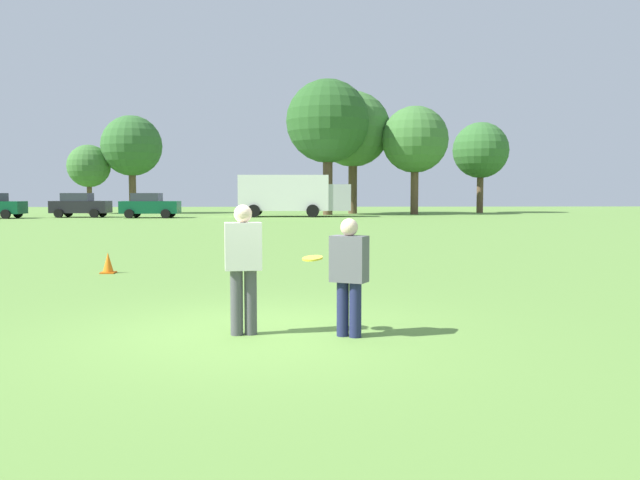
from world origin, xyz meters
The scene contains 14 objects.
ground_plane centered at (0.00, 0.00, 0.00)m, with size 154.87×154.87×0.00m, color #608C3D.
player_thrower centered at (-0.17, -0.13, 0.95)m, with size 0.50×0.33×1.69m.
player_defender centered at (1.18, -0.30, 0.85)m, with size 0.52×0.44×1.52m.
frisbee centered at (0.73, -0.06, 0.99)m, with size 0.27×0.27×0.08m.
traffic_cone centered at (-3.76, 6.51, 0.23)m, with size 0.32×0.32×0.48m.
parked_car_center centered at (-15.46, 41.16, 0.92)m, with size 4.23×2.28×1.82m.
parked_car_mid_right centered at (-10.00, 39.83, 0.92)m, with size 4.23×2.28×1.82m.
box_truck centered at (0.45, 41.65, 1.75)m, with size 8.54×3.12×3.18m.
tree_west_oak centered at (-17.37, 49.76, 4.16)m, with size 3.72×3.72×6.05m.
tree_west_maple centered at (-13.71, 50.15, 5.95)m, with size 5.33×5.33×8.66m.
tree_center_elm centered at (3.43, 45.82, 7.70)m, with size 6.89×6.89×11.20m.
tree_east_birch centered at (5.81, 48.96, 7.37)m, with size 6.59×6.59×10.71m.
tree_east_oak centered at (10.92, 46.90, 6.33)m, with size 5.66×5.66×9.20m.
tree_far_east_pine centered at (17.74, 50.82, 5.69)m, with size 5.09×5.09×8.28m.
Camera 1 is at (0.46, -8.52, 1.84)m, focal length 36.59 mm.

